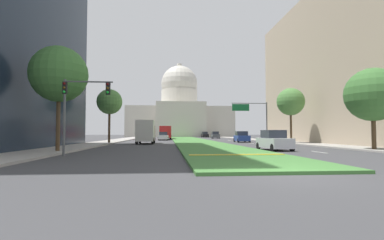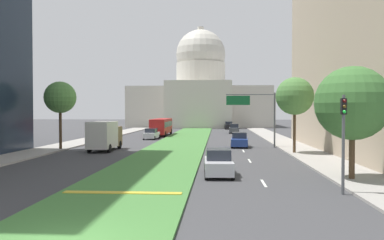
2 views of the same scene
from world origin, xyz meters
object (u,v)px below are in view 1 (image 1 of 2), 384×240
overhead_guide_sign (253,113)px  street_tree_right_mid (291,102)px  street_tree_left_mid (110,102)px  sedan_very_far (205,135)px  city_bus (165,132)px  street_tree_right_near (373,95)px  street_tree_left_near (59,74)px  sedan_far_horizon (215,135)px  box_truck_delivery (146,132)px  capitol_building (179,113)px  sedan_midblock (242,137)px  sedan_distant (164,136)px  sedan_lead_stopped (274,141)px  traffic_light_near_left (77,100)px

overhead_guide_sign → street_tree_right_mid: street_tree_right_mid is taller
street_tree_left_mid → street_tree_right_mid: size_ratio=0.98×
sedan_very_far → city_bus: size_ratio=0.43×
street_tree_right_near → street_tree_left_near: bearing=-179.7°
sedan_far_horizon → box_truck_delivery: size_ratio=0.70×
capitol_building → sedan_very_far: bearing=-66.9°
overhead_guide_sign → sedan_far_horizon: bearing=92.7°
sedan_midblock → box_truck_delivery: box_truck_delivery is taller
sedan_very_far → street_tree_right_near: bearing=-85.1°
street_tree_left_near → street_tree_right_near: 26.18m
street_tree_right_near → street_tree_left_mid: size_ratio=0.94×
street_tree_right_near → sedan_distant: 39.20m
street_tree_right_near → city_bus: bearing=113.0°
street_tree_left_mid → sedan_lead_stopped: bearing=-42.3°
sedan_midblock → sedan_very_far: 45.57m
overhead_guide_sign → street_tree_right_mid: size_ratio=0.84×
street_tree_right_mid → sedan_midblock: (-5.12, 7.09, -4.99)m
street_tree_left_near → street_tree_right_mid: 29.75m
box_truck_delivery → city_bus: bearing=84.4°
street_tree_right_near → sedan_distant: bearing=118.3°
street_tree_right_near → sedan_far_horizon: street_tree_right_near is taller
street_tree_right_near → capitol_building: bearing=98.8°
sedan_lead_stopped → sedan_distant: (-10.19, 32.88, -0.04)m
capitol_building → street_tree_left_mid: 69.10m
overhead_guide_sign → sedan_midblock: overhead_guide_sign is taller
capitol_building → street_tree_left_near: size_ratio=4.54×
capitol_building → overhead_guide_sign: 64.12m
street_tree_left_near → box_truck_delivery: 18.56m
capitol_building → city_bus: (-4.94, -42.44, -7.19)m
street_tree_left_mid → sedan_far_horizon: street_tree_left_mid is taller
street_tree_right_near → city_bus: (-18.17, 42.79, -3.06)m
street_tree_right_near → sedan_midblock: street_tree_right_near is taller
street_tree_right_near → sedan_lead_stopped: street_tree_right_near is taller
box_truck_delivery → city_bus: box_truck_delivery is taller
overhead_guide_sign → sedan_distant: size_ratio=1.51×
box_truck_delivery → sedan_midblock: bearing=19.1°
sedan_very_far → box_truck_delivery: bearing=-106.4°
overhead_guide_sign → sedan_very_far: (-1.94, 45.83, -3.82)m
sedan_midblock → box_truck_delivery: bearing=-160.9°
street_tree_left_near → street_tree_left_mid: 17.50m
overhead_guide_sign → sedan_far_horizon: overhead_guide_sign is taller
capitol_building → street_tree_right_near: size_ratio=5.29×
street_tree_right_mid → sedan_distant: bearing=132.9°
street_tree_right_near → sedan_far_horizon: (-5.19, 51.12, -3.99)m
traffic_light_near_left → sedan_lead_stopped: traffic_light_near_left is taller
street_tree_left_near → box_truck_delivery: street_tree_left_near is taller
capitol_building → traffic_light_near_left: bearing=-96.8°
traffic_light_near_left → capitol_building: bearing=83.2°
capitol_building → traffic_light_near_left: capitol_building is taller
street_tree_left_mid → box_truck_delivery: size_ratio=1.19×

